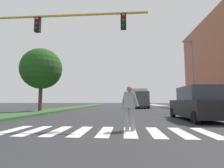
{
  "coord_description": "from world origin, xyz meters",
  "views": [
    {
      "loc": [
        0.73,
        1.0,
        1.12
      ],
      "look_at": [
        -0.59,
        17.98,
        2.85
      ],
      "focal_mm": 27.0,
      "sensor_mm": 36.0,
      "label": 1
    }
  ],
  "objects": [
    {
      "name": "ground_plane",
      "position": [
        0.0,
        30.0,
        0.0
      ],
      "size": [
        140.0,
        140.0,
        0.0
      ],
      "primitive_type": "plane",
      "color": "#2D2D30"
    },
    {
      "name": "traffic_light_gantry",
      "position": [
        -3.88,
        9.13,
        4.33
      ],
      "size": [
        8.25,
        0.3,
        6.0
      ],
      "color": "gold",
      "rests_on": "median_strip"
    },
    {
      "name": "suv_crossing",
      "position": [
        4.97,
        11.36,
        0.93
      ],
      "size": [
        2.01,
        4.62,
        1.97
      ],
      "color": "black",
      "rests_on": "ground_plane"
    },
    {
      "name": "sedan_midblock",
      "position": [
        3.5,
        29.05,
        0.77
      ],
      "size": [
        2.07,
        4.36,
        1.65
      ],
      "color": "#474C51",
      "rests_on": "ground_plane"
    },
    {
      "name": "truck_box_delivery",
      "position": [
        3.11,
        28.9,
        1.63
      ],
      "size": [
        2.4,
        6.2,
        3.1
      ],
      "color": "#474C51",
      "rests_on": "ground_plane"
    },
    {
      "name": "street_lamp_right",
      "position": [
        7.82,
        19.17,
        4.59
      ],
      "size": [
        1.02,
        0.24,
        7.5
      ],
      "color": "slate",
      "rests_on": "sidewalk_right"
    },
    {
      "name": "crosswalk",
      "position": [
        0.0,
        7.28,
        0.0
      ],
      "size": [
        7.65,
        2.2,
        0.01
      ],
      "color": "silver",
      "rests_on": "ground_plane"
    },
    {
      "name": "pedestrian_performer",
      "position": [
        0.9,
        7.53,
        0.93
      ],
      "size": [
        0.73,
        0.36,
        1.69
      ],
      "color": "gray",
      "rests_on": "ground_plane"
    },
    {
      "name": "sidewalk_right",
      "position": [
        8.42,
        28.0,
        0.07
      ],
      "size": [
        3.0,
        64.0,
        0.15
      ],
      "primitive_type": "cube",
      "color": "#9E9991",
      "rests_on": "ground_plane"
    },
    {
      "name": "median_strip",
      "position": [
        -7.51,
        28.0,
        0.07
      ],
      "size": [
        3.09,
        64.0,
        0.15
      ],
      "primitive_type": "cube",
      "color": "#2D5B28",
      "rests_on": "ground_plane"
    },
    {
      "name": "tree_mid",
      "position": [
        -7.81,
        17.41,
        4.41
      ],
      "size": [
        4.15,
        4.15,
        6.35
      ],
      "color": "#4C3823",
      "rests_on": "median_strip"
    }
  ]
}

